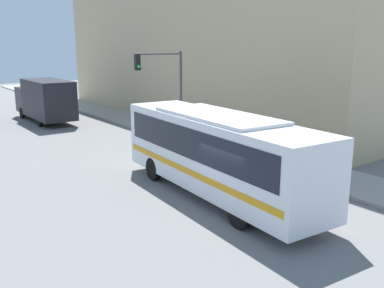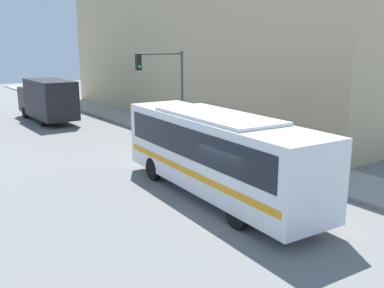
# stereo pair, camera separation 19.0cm
# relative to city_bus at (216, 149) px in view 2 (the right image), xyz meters

# --- Properties ---
(ground_plane) EXTENTS (120.00, 120.00, 0.00)m
(ground_plane) POSITION_rel_city_bus_xyz_m (-0.51, -1.89, -1.93)
(ground_plane) COLOR slate
(sidewalk) EXTENTS (3.23, 70.00, 0.14)m
(sidewalk) POSITION_rel_city_bus_xyz_m (5.60, 18.11, -1.86)
(sidewalk) COLOR gray
(sidewalk) RESTS_ON ground_plane
(building_facade) EXTENTS (6.00, 33.12, 12.46)m
(building_facade) POSITION_rel_city_bus_xyz_m (10.22, 15.67, 4.30)
(building_facade) COLOR tan
(building_facade) RESTS_ON ground_plane
(city_bus) EXTENTS (3.29, 10.63, 3.33)m
(city_bus) POSITION_rel_city_bus_xyz_m (0.00, 0.00, 0.00)
(city_bus) COLOR silver
(city_bus) RESTS_ON ground_plane
(delivery_truck) EXTENTS (2.46, 7.86, 3.30)m
(delivery_truck) POSITION_rel_city_bus_xyz_m (0.06, 21.06, -0.15)
(delivery_truck) COLOR black
(delivery_truck) RESTS_ON ground_plane
(fire_hydrant) EXTENTS (0.20, 0.27, 0.67)m
(fire_hydrant) POSITION_rel_city_bus_xyz_m (4.59, 3.57, -1.45)
(fire_hydrant) COLOR red
(fire_hydrant) RESTS_ON sidewalk
(traffic_light_pole) EXTENTS (3.28, 0.35, 5.39)m
(traffic_light_pole) POSITION_rel_city_bus_xyz_m (3.63, 9.23, 1.91)
(traffic_light_pole) COLOR #47474C
(traffic_light_pole) RESTS_ON sidewalk
(parking_meter) EXTENTS (0.14, 0.14, 1.39)m
(parking_meter) POSITION_rel_city_bus_xyz_m (4.59, 8.21, -0.85)
(parking_meter) COLOR #47474C
(parking_meter) RESTS_ON sidewalk
(pedestrian_near_corner) EXTENTS (0.34, 0.34, 1.59)m
(pedestrian_near_corner) POSITION_rel_city_bus_xyz_m (5.20, 8.86, -0.98)
(pedestrian_near_corner) COLOR #47382D
(pedestrian_near_corner) RESTS_ON sidewalk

